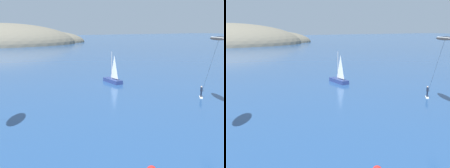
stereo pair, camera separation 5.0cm
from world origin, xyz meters
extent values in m
ellipsoid|color=slate|center=(19.09, 166.48, 0.00)|extent=(55.82, 47.69, 20.38)
ellipsoid|color=#6B6656|center=(25.87, 169.21, 0.00)|extent=(60.92, 27.17, 15.45)
cube|color=navy|center=(9.79, 41.16, 0.35)|extent=(1.65, 4.87, 0.70)
cone|color=navy|center=(9.66, 43.56, 0.35)|extent=(0.78, 2.19, 0.67)
cylinder|color=#B2B2B7|center=(9.77, 41.46, 3.20)|extent=(0.12, 0.12, 5.00)
pyramid|color=white|center=(9.82, 40.57, 3.03)|extent=(0.17, 1.80, 4.25)
cylinder|color=#A5A5AD|center=(9.82, 40.57, 0.95)|extent=(0.17, 1.80, 0.08)
cube|color=silver|center=(16.09, 25.49, 0.04)|extent=(1.27, 1.41, 0.08)
cylinder|color=#192338|center=(16.09, 25.49, 0.48)|extent=(0.22, 0.22, 0.80)
cube|color=#192338|center=(16.09, 25.49, 1.18)|extent=(0.33, 0.39, 0.60)
sphere|color=beige|center=(16.09, 25.49, 1.60)|extent=(0.22, 0.22, 0.22)
cylinder|color=black|center=(15.94, 25.17, 1.06)|extent=(0.51, 0.27, 0.04)
ellipsoid|color=black|center=(14.04, 21.17, 8.75)|extent=(3.28, 5.13, 0.56)
cylinder|color=white|center=(14.04, 21.17, 8.80)|extent=(2.22, 4.45, 0.16)
cylinder|color=#333338|center=(14.99, 23.17, 4.86)|extent=(1.93, 4.03, 7.61)
camera|label=1|loc=(-13.97, -3.58, 10.26)|focal=45.00mm
camera|label=2|loc=(-13.93, -3.60, 10.26)|focal=45.00mm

